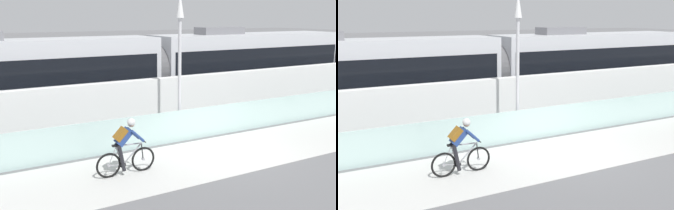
{
  "view_description": "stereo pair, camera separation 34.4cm",
  "coord_description": "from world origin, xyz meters",
  "views": [
    {
      "loc": [
        -7.77,
        -9.71,
        4.38
      ],
      "look_at": [
        -1.08,
        2.35,
        1.25
      ],
      "focal_mm": 42.28,
      "sensor_mm": 36.0,
      "label": 1
    },
    {
      "loc": [
        -7.47,
        -9.88,
        4.38
      ],
      "look_at": [
        -1.08,
        2.35,
        1.25
      ],
      "focal_mm": 42.28,
      "sensor_mm": 36.0,
      "label": 2
    }
  ],
  "objects": [
    {
      "name": "ground_plane",
      "position": [
        0.0,
        0.0,
        0.0
      ],
      "size": [
        200.0,
        200.0,
        0.0
      ],
      "primitive_type": "plane",
      "color": "slate"
    },
    {
      "name": "bike_path_deck",
      "position": [
        0.0,
        0.0,
        0.01
      ],
      "size": [
        32.0,
        3.2,
        0.01
      ],
      "primitive_type": "cube",
      "color": "silver",
      "rests_on": "ground"
    },
    {
      "name": "glass_parapet",
      "position": [
        0.0,
        1.85,
        0.57
      ],
      "size": [
        32.0,
        0.05,
        1.13
      ],
      "primitive_type": "cube",
      "color": "silver",
      "rests_on": "ground"
    },
    {
      "name": "concrete_barrier_wall",
      "position": [
        0.0,
        3.65,
        1.01
      ],
      "size": [
        32.0,
        0.36,
        2.02
      ],
      "primitive_type": "cube",
      "color": "white",
      "rests_on": "ground"
    },
    {
      "name": "tram_rail_near",
      "position": [
        0.0,
        6.13,
        0.0
      ],
      "size": [
        32.0,
        0.08,
        0.01
      ],
      "primitive_type": "cube",
      "color": "#595654",
      "rests_on": "ground"
    },
    {
      "name": "tram_rail_far",
      "position": [
        0.0,
        7.57,
        0.0
      ],
      "size": [
        32.0,
        0.08,
        0.01
      ],
      "primitive_type": "cube",
      "color": "#595654",
      "rests_on": "ground"
    },
    {
      "name": "tram",
      "position": [
        0.62,
        6.85,
        1.89
      ],
      "size": [
        22.56,
        2.54,
        3.81
      ],
      "color": "silver",
      "rests_on": "ground"
    },
    {
      "name": "cyclist_on_bike",
      "position": [
        -3.74,
        -0.0,
        0.8
      ],
      "size": [
        1.77,
        0.58,
        1.61
      ],
      "color": "black",
      "rests_on": "ground"
    },
    {
      "name": "lamp_post_antenna",
      "position": [
        -0.73,
        2.15,
        3.29
      ],
      "size": [
        0.28,
        0.28,
        5.2
      ],
      "color": "gray",
      "rests_on": "ground"
    }
  ]
}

